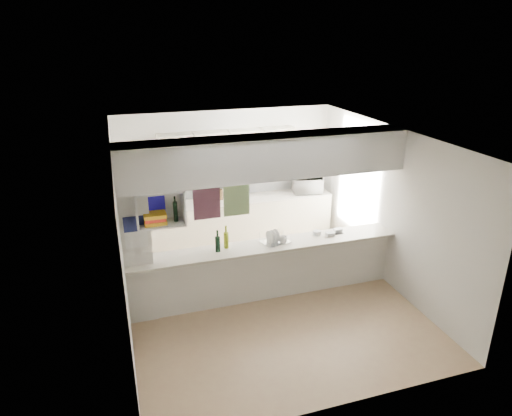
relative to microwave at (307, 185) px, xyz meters
name	(u,v)px	position (x,y,z in m)	size (l,w,h in m)	color
floor	(266,297)	(-1.57, -2.06, -1.08)	(4.80, 4.80, 0.00)	#A57F5F
ceiling	(267,136)	(-1.57, -2.06, 1.52)	(4.80, 4.80, 0.00)	white
wall_back	(227,177)	(-1.57, 0.34, 0.22)	(4.20, 4.20, 0.00)	silver
wall_left	(121,240)	(-3.67, -2.06, 0.22)	(4.80, 4.80, 0.00)	silver
wall_right	(389,207)	(0.53, -2.06, 0.22)	(4.80, 4.80, 0.00)	silver
servery_partition	(255,200)	(-1.75, -2.06, 0.58)	(4.20, 0.50, 2.60)	silver
cubby_shelf	(159,209)	(-3.14, -2.12, 0.63)	(0.65, 0.35, 0.50)	white
kitchen_run	(239,203)	(-1.41, 0.08, -0.25)	(3.60, 0.63, 2.24)	beige
microwave	(307,185)	(0.00, 0.00, 0.00)	(0.57, 0.39, 0.31)	white
bowl	(310,176)	(0.04, 0.00, 0.19)	(0.23, 0.23, 0.06)	#180EA0
dish_rack	(275,237)	(-1.42, -2.01, -0.07)	(0.48, 0.41, 0.22)	silver
cup	(283,239)	(-1.32, -2.09, -0.09)	(0.13, 0.13, 0.11)	white
wine_bottles	(222,242)	(-2.25, -2.01, -0.03)	(0.22, 0.15, 0.36)	black
plastic_tubs	(327,232)	(-0.52, -1.98, -0.13)	(0.50, 0.21, 0.06)	silver
utensil_jar	(211,198)	(-1.95, 0.09, -0.09)	(0.09, 0.09, 0.13)	black
knife_block	(220,195)	(-1.78, 0.12, -0.06)	(0.10, 0.08, 0.20)	brown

